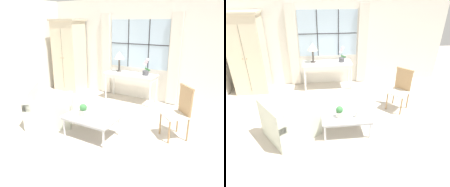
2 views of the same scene
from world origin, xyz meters
TOP-DOWN VIEW (x-y plane):
  - ground_plane at (0.00, 0.00)m, footprint 14.00×14.00m
  - wall_back_windowed at (0.00, 3.02)m, footprint 7.20×0.14m
  - armoire at (-2.26, 2.63)m, footprint 0.99×0.69m
  - console_table at (-0.05, 2.66)m, footprint 1.45×0.56m
  - table_lamp at (-0.47, 2.74)m, footprint 0.30×0.30m
  - potted_orchid at (0.38, 2.69)m, footprint 0.21×0.17m
  - armchair_upholstered at (-0.98, 0.43)m, footprint 1.28×1.26m
  - side_chair_wooden at (1.69, 1.25)m, footprint 0.62×0.62m
  - coffee_table at (0.20, 0.42)m, footprint 1.03×0.66m
  - potted_plant_small at (0.06, 0.37)m, footprint 0.15×0.15m
  - pillar_candle at (0.41, 0.32)m, footprint 0.12×0.12m

SIDE VIEW (x-z plane):
  - ground_plane at x=0.00m, z-range 0.00..0.00m
  - armchair_upholstered at x=-0.98m, z-range -0.14..0.71m
  - coffee_table at x=0.20m, z-range 0.17..0.59m
  - pillar_candle at x=0.41m, z-range 0.41..0.56m
  - potted_plant_small at x=0.06m, z-range 0.42..0.66m
  - side_chair_wooden at x=1.69m, z-range 0.07..1.10m
  - console_table at x=-0.05m, z-range 0.31..1.11m
  - potted_orchid at x=0.38m, z-range 0.74..1.21m
  - armoire at x=-2.26m, z-range 0.01..2.26m
  - table_lamp at x=-0.47m, z-range 0.95..1.53m
  - wall_back_windowed at x=0.00m, z-range -0.01..2.79m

